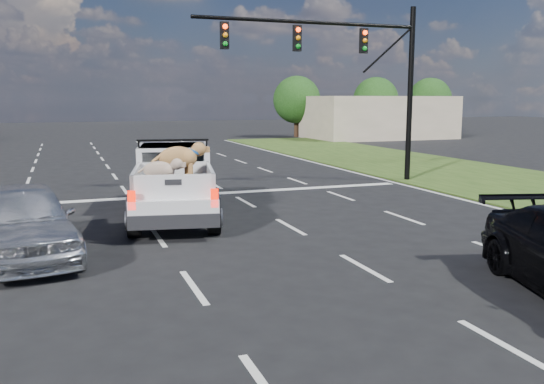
{
  "coord_description": "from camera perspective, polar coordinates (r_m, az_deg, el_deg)",
  "views": [
    {
      "loc": [
        -3.85,
        -9.88,
        3.37
      ],
      "look_at": [
        0.49,
        2.0,
        1.32
      ],
      "focal_mm": 38.0,
      "sensor_mm": 36.0,
      "label": 1
    }
  ],
  "objects": [
    {
      "name": "ground",
      "position": [
        11.13,
        1.16,
        -8.42
      ],
      "size": [
        160.0,
        160.0,
        0.0
      ],
      "primitive_type": "plane",
      "color": "black",
      "rests_on": "ground"
    },
    {
      "name": "road_markings",
      "position": [
        17.22,
        -6.78,
        -2.12
      ],
      "size": [
        17.75,
        60.0,
        0.01
      ],
      "color": "silver",
      "rests_on": "ground"
    },
    {
      "name": "traffic_signal",
      "position": [
        23.22,
        8.56,
        12.45
      ],
      "size": [
        9.11,
        0.31,
        7.0
      ],
      "color": "black",
      "rests_on": "ground"
    },
    {
      "name": "building_right",
      "position": [
        50.96,
        10.5,
        7.29
      ],
      "size": [
        12.0,
        7.0,
        3.6
      ],
      "primitive_type": "cube",
      "color": "#C5B096",
      "rests_on": "ground"
    },
    {
      "name": "tree_far_d",
      "position": [
        51.83,
        2.46,
        9.11
      ],
      "size": [
        4.2,
        4.2,
        5.4
      ],
      "color": "#332114",
      "rests_on": "ground"
    },
    {
      "name": "tree_far_e",
      "position": [
        55.39,
        10.23,
        8.98
      ],
      "size": [
        4.2,
        4.2,
        5.4
      ],
      "color": "#332114",
      "rests_on": "ground"
    },
    {
      "name": "tree_far_f",
      "position": [
        58.64,
        15.36,
        8.8
      ],
      "size": [
        4.2,
        4.2,
        5.4
      ],
      "color": "#332114",
      "rests_on": "ground"
    },
    {
      "name": "pickup_truck",
      "position": [
        16.7,
        -9.7,
        1.12
      ],
      "size": [
        3.21,
        6.28,
        2.24
      ],
      "rotation": [
        0.0,
        0.0,
        -0.19
      ],
      "color": "black",
      "rests_on": "ground"
    },
    {
      "name": "silver_sedan",
      "position": [
        13.34,
        -23.3,
        -2.66
      ],
      "size": [
        2.54,
        4.92,
        1.6
      ],
      "primitive_type": "imported",
      "rotation": [
        0.0,
        0.0,
        0.14
      ],
      "color": "silver",
      "rests_on": "ground"
    }
  ]
}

